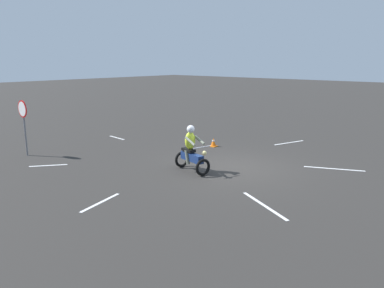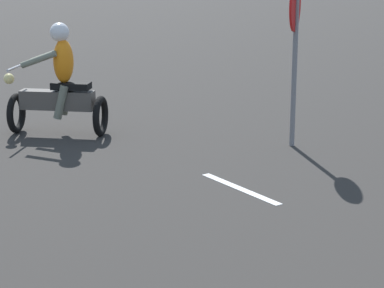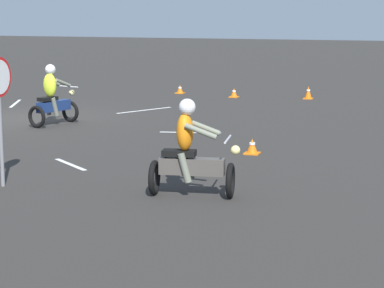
{
  "view_description": "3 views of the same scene",
  "coord_description": "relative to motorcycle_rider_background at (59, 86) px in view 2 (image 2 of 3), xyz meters",
  "views": [
    {
      "loc": [
        -7.59,
        11.07,
        3.92
      ],
      "look_at": [
        0.81,
        1.35,
        1.0
      ],
      "focal_mm": 35.0,
      "sensor_mm": 36.0,
      "label": 1
    },
    {
      "loc": [
        -2.62,
        2.33,
        2.74
      ],
      "look_at": [
        3.93,
        4.46,
        0.9
      ],
      "focal_mm": 70.0,
      "sensor_mm": 36.0,
      "label": 2
    },
    {
      "loc": [
        18.62,
        11.66,
        3.11
      ],
      "look_at": [
        7.06,
        7.57,
        0.9
      ],
      "focal_mm": 70.0,
      "sensor_mm": 36.0,
      "label": 3
    }
  ],
  "objects": [
    {
      "name": "stop_sign",
      "position": [
        0.42,
        -3.38,
        0.91
      ],
      "size": [
        0.7,
        0.08,
        2.3
      ],
      "color": "slate",
      "rests_on": "ground"
    },
    {
      "name": "lane_stripe_ne",
      "position": [
        -1.67,
        -3.19,
        -0.72
      ],
      "size": [
        0.91,
        1.15,
        0.01
      ],
      "primitive_type": "cube",
      "rotation": [
        0.0,
        0.0,
        2.49
      ],
      "color": "silver",
      "rests_on": "ground"
    },
    {
      "name": "motorcycle_rider_background",
      "position": [
        0.0,
        0.0,
        0.0
      ],
      "size": [
        0.86,
        1.55,
        1.66
      ],
      "rotation": [
        0.0,
        0.0,
        0.16
      ],
      "color": "black",
      "rests_on": "ground"
    }
  ]
}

